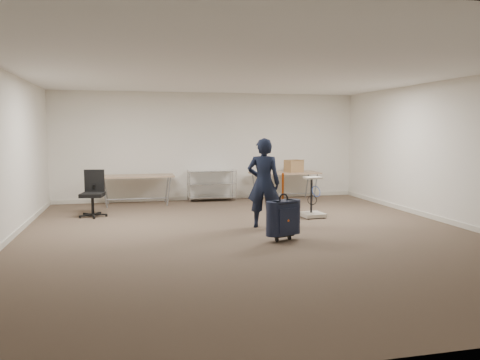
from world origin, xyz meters
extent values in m
plane|color=#4E412F|center=(0.00, 0.00, 0.00)|extent=(9.00, 9.00, 0.00)
plane|color=white|center=(0.00, 4.50, 1.40)|extent=(8.00, 0.00, 8.00)
plane|color=white|center=(0.00, -4.50, 1.40)|extent=(8.00, 0.00, 8.00)
plane|color=white|center=(4.00, 0.00, 1.40)|extent=(0.00, 9.00, 9.00)
plane|color=white|center=(0.00, 0.00, 2.80)|extent=(8.00, 8.00, 0.00)
cube|color=silver|center=(0.00, 4.49, 0.05)|extent=(8.00, 0.02, 0.10)
cube|color=silver|center=(-3.99, 0.00, 0.05)|extent=(0.02, 9.00, 0.10)
cube|color=silver|center=(3.99, 0.00, 0.05)|extent=(0.02, 9.00, 0.10)
cube|color=tan|center=(-1.90, 3.95, 0.71)|extent=(1.80, 0.75, 0.03)
cylinder|color=gray|center=(-1.90, 3.95, 0.15)|extent=(1.50, 0.02, 0.02)
cylinder|color=gray|center=(-2.65, 3.65, 0.35)|extent=(0.13, 0.04, 0.69)
cylinder|color=gray|center=(-1.15, 3.65, 0.35)|extent=(0.13, 0.04, 0.69)
cylinder|color=gray|center=(-2.65, 4.25, 0.35)|extent=(0.13, 0.04, 0.69)
cylinder|color=gray|center=(-1.15, 4.25, 0.35)|extent=(0.13, 0.04, 0.69)
cube|color=tan|center=(1.90, 3.95, 0.71)|extent=(1.80, 0.75, 0.03)
cylinder|color=gray|center=(1.90, 3.95, 0.15)|extent=(1.50, 0.02, 0.02)
cylinder|color=gray|center=(1.15, 3.65, 0.35)|extent=(0.13, 0.04, 0.69)
cylinder|color=gray|center=(2.65, 3.65, 0.35)|extent=(0.13, 0.04, 0.69)
cylinder|color=gray|center=(1.15, 4.25, 0.35)|extent=(0.13, 0.04, 0.69)
cylinder|color=gray|center=(2.65, 4.25, 0.35)|extent=(0.13, 0.04, 0.69)
cylinder|color=silver|center=(-0.60, 3.98, 0.40)|extent=(0.02, 0.02, 0.80)
cylinder|color=silver|center=(0.60, 3.98, 0.40)|extent=(0.02, 0.02, 0.80)
cylinder|color=silver|center=(-0.60, 4.42, 0.40)|extent=(0.02, 0.02, 0.80)
cylinder|color=silver|center=(0.60, 4.42, 0.40)|extent=(0.02, 0.02, 0.80)
cube|color=silver|center=(0.00, 4.20, 0.10)|extent=(1.20, 0.45, 0.02)
cube|color=silver|center=(0.00, 4.20, 0.45)|extent=(1.20, 0.45, 0.02)
cube|color=silver|center=(0.00, 4.20, 0.78)|extent=(1.20, 0.45, 0.01)
imported|color=black|center=(0.38, 0.66, 0.84)|extent=(0.72, 0.60, 1.68)
cube|color=black|center=(0.40, -0.47, 0.39)|extent=(0.47, 0.36, 0.56)
cube|color=black|center=(0.39, -0.45, 0.09)|extent=(0.40, 0.28, 0.03)
cylinder|color=black|center=(0.27, -0.51, 0.04)|extent=(0.05, 0.08, 0.08)
cylinder|color=black|center=(0.52, -0.43, 0.04)|extent=(0.05, 0.08, 0.08)
torus|color=black|center=(0.40, -0.47, 0.70)|extent=(0.18, 0.08, 0.18)
cube|color=#DA510B|center=(0.39, -0.45, 0.91)|extent=(0.04, 0.02, 0.43)
cylinder|color=black|center=(-2.84, 2.53, 0.04)|extent=(0.60, 0.60, 0.09)
cylinder|color=black|center=(-2.84, 2.53, 0.25)|extent=(0.06, 0.06, 0.40)
cube|color=black|center=(-2.84, 2.53, 0.47)|extent=(0.53, 0.53, 0.08)
cube|color=black|center=(-2.80, 2.75, 0.75)|extent=(0.42, 0.13, 0.48)
cube|color=beige|center=(1.67, 1.42, 0.06)|extent=(0.50, 0.50, 0.07)
cylinder|color=black|center=(1.48, 1.24, 0.02)|extent=(0.06, 0.06, 0.04)
cylinder|color=black|center=(1.67, 1.47, 0.46)|extent=(0.05, 0.05, 0.74)
cube|color=beige|center=(1.67, 1.42, 0.83)|extent=(0.35, 0.31, 0.04)
torus|color=blue|center=(1.71, 1.35, 0.56)|extent=(0.24, 0.12, 0.23)
cube|color=#8E6242|center=(2.15, 3.94, 0.89)|extent=(0.50, 0.44, 0.32)
camera|label=1|loc=(-2.02, -7.68, 1.81)|focal=35.00mm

